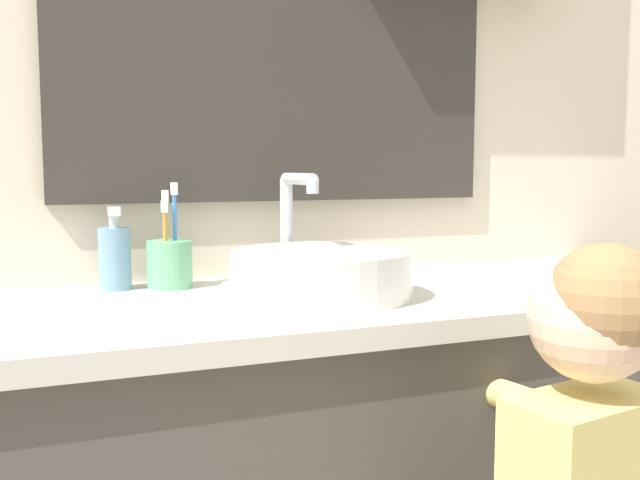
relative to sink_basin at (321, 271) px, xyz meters
The scene contains 4 objects.
wall_back 0.55m from the sink_basin, 71.41° to the left, with size 3.20×0.18×2.50m.
sink_basin is the anchor object (origin of this frame).
toothbrush_holder 0.29m from the sink_basin, 141.15° to the left, with size 0.08×0.08×0.19m.
soap_dispenser 0.37m from the sink_basin, 148.21° to the left, with size 0.06×0.06×0.15m.
Camera 1 is at (-0.52, -0.77, 1.01)m, focal length 40.00 mm.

